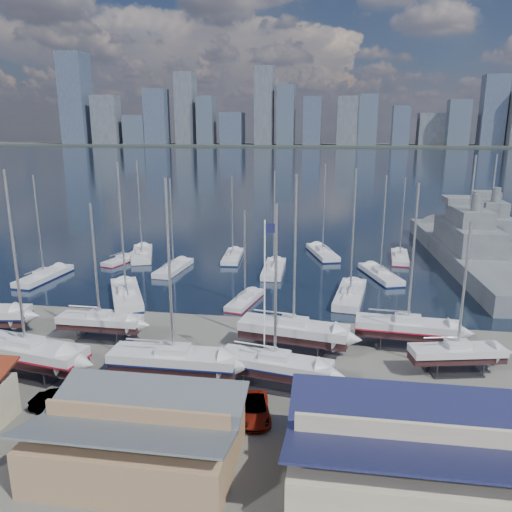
% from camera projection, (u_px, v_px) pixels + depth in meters
% --- Properties ---
extents(ground, '(1400.00, 1400.00, 0.00)m').
position_uv_depth(ground, '(204.00, 355.00, 46.56)').
color(ground, '#605E59').
rests_on(ground, ground).
extents(water, '(1400.00, 600.00, 0.40)m').
position_uv_depth(water, '(317.00, 160.00, 343.45)').
color(water, '#19253B').
rests_on(water, ground).
extents(far_shore, '(1400.00, 80.00, 2.20)m').
position_uv_depth(far_shore, '(325.00, 145.00, 592.12)').
color(far_shore, '#2D332D').
rests_on(far_shore, ground).
extents(skyline, '(639.14, 43.80, 107.69)m').
position_uv_depth(skyline, '(319.00, 112.00, 577.88)').
color(skyline, '#475166').
rests_on(skyline, far_shore).
extents(shed_grey, '(12.60, 8.40, 4.17)m').
position_uv_depth(shed_grey, '(138.00, 435.00, 30.71)').
color(shed_grey, '#8C6B4C').
rests_on(shed_grey, ground).
extents(shed_blue, '(13.65, 9.45, 4.71)m').
position_uv_depth(shed_blue, '(406.00, 457.00, 28.29)').
color(shed_blue, '#BFB293').
rests_on(shed_blue, ground).
extents(sailboat_cradle_1, '(11.24, 4.95, 17.45)m').
position_uv_depth(sailboat_cradle_1, '(27.00, 352.00, 42.10)').
color(sailboat_cradle_1, '#2D2D33').
rests_on(sailboat_cradle_1, ground).
extents(sailboat_cradle_2, '(8.35, 2.43, 13.77)m').
position_uv_depth(sailboat_cradle_2, '(100.00, 321.00, 49.36)').
color(sailboat_cradle_2, '#2D2D33').
rests_on(sailboat_cradle_2, ground).
extents(sailboat_cradle_3, '(10.55, 3.00, 16.95)m').
position_uv_depth(sailboat_cradle_3, '(174.00, 360.00, 40.73)').
color(sailboat_cradle_3, '#2D2D33').
rests_on(sailboat_cradle_3, ground).
extents(sailboat_cradle_4, '(10.57, 4.55, 16.65)m').
position_uv_depth(sailboat_cradle_4, '(293.00, 331.00, 46.73)').
color(sailboat_cradle_4, '#2D2D33').
rests_on(sailboat_cradle_4, ground).
extents(sailboat_cradle_5, '(9.62, 4.31, 15.10)m').
position_uv_depth(sailboat_cradle_5, '(275.00, 365.00, 40.10)').
color(sailboat_cradle_5, '#2D2D33').
rests_on(sailboat_cradle_5, ground).
extents(sailboat_cradle_6, '(9.95, 3.44, 15.82)m').
position_uv_depth(sailboat_cradle_6, '(407.00, 328.00, 47.56)').
color(sailboat_cradle_6, '#2D2D33').
rests_on(sailboat_cradle_6, ground).
extents(sailboat_cradle_7, '(8.25, 3.86, 13.22)m').
position_uv_depth(sailboat_cradle_7, '(457.00, 353.00, 42.53)').
color(sailboat_cradle_7, '#2D2D33').
rests_on(sailboat_cradle_7, ground).
extents(sailboat_moored_0, '(3.68, 10.36, 15.19)m').
position_uv_depth(sailboat_moored_0, '(44.00, 277.00, 69.62)').
color(sailboat_moored_0, black).
rests_on(sailboat_moored_0, water).
extents(sailboat_moored_1, '(4.36, 8.31, 11.97)m').
position_uv_depth(sailboat_moored_1, '(123.00, 260.00, 78.85)').
color(sailboat_moored_1, black).
rests_on(sailboat_moored_1, water).
extents(sailboat_moored_2, '(6.46, 11.27, 16.42)m').
position_uv_depth(sailboat_moored_2, '(142.00, 255.00, 81.66)').
color(sailboat_moored_2, black).
rests_on(sailboat_moored_2, water).
extents(sailboat_moored_3, '(8.21, 11.97, 17.56)m').
position_uv_depth(sailboat_moored_3, '(126.00, 297.00, 61.69)').
color(sailboat_moored_3, black).
rests_on(sailboat_moored_3, water).
extents(sailboat_moored_4, '(3.56, 9.68, 14.29)m').
position_uv_depth(sailboat_moored_4, '(174.00, 269.00, 73.82)').
color(sailboat_moored_4, black).
rests_on(sailboat_moored_4, water).
extents(sailboat_moored_5, '(3.32, 9.59, 14.09)m').
position_uv_depth(sailboat_moored_5, '(233.00, 258.00, 80.30)').
color(sailboat_moored_5, black).
rests_on(sailboat_moored_5, water).
extents(sailboat_moored_6, '(3.79, 8.22, 11.87)m').
position_uv_depth(sailboat_moored_6, '(245.00, 301.00, 60.23)').
color(sailboat_moored_6, black).
rests_on(sailboat_moored_6, water).
extents(sailboat_moored_7, '(3.14, 10.32, 15.48)m').
position_uv_depth(sailboat_moored_7, '(274.00, 270.00, 73.15)').
color(sailboat_moored_7, black).
rests_on(sailboat_moored_7, water).
extents(sailboat_moored_8, '(5.99, 10.99, 15.83)m').
position_uv_depth(sailboat_moored_8, '(322.00, 254.00, 82.76)').
color(sailboat_moored_8, black).
rests_on(sailboat_moored_8, water).
extents(sailboat_moored_9, '(4.55, 11.40, 16.74)m').
position_uv_depth(sailboat_moored_9, '(350.00, 296.00, 61.74)').
color(sailboat_moored_9, black).
rests_on(sailboat_moored_9, water).
extents(sailboat_moored_10, '(5.91, 10.45, 15.06)m').
position_uv_depth(sailboat_moored_10, '(380.00, 276.00, 70.48)').
color(sailboat_moored_10, black).
rests_on(sailboat_moored_10, water).
extents(sailboat_moored_11, '(3.37, 9.42, 13.81)m').
position_uv_depth(sailboat_moored_11, '(400.00, 258.00, 79.98)').
color(sailboat_moored_11, black).
rests_on(sailboat_moored_11, water).
extents(naval_ship_east, '(9.95, 48.91, 18.37)m').
position_uv_depth(naval_ship_east, '(465.00, 253.00, 78.02)').
color(naval_ship_east, slate).
rests_on(naval_ship_east, water).
extents(naval_ship_west, '(7.14, 41.06, 17.69)m').
position_uv_depth(naval_ship_west, '(487.00, 237.00, 89.20)').
color(naval_ship_west, slate).
rests_on(naval_ship_west, water).
extents(car_a, '(2.27, 4.77, 1.57)m').
position_uv_depth(car_a, '(71.00, 411.00, 35.77)').
color(car_a, gray).
rests_on(car_a, ground).
extents(car_b, '(4.49, 1.65, 1.47)m').
position_uv_depth(car_b, '(61.00, 403.00, 37.03)').
color(car_b, gray).
rests_on(car_b, ground).
extents(car_c, '(3.19, 5.18, 1.34)m').
position_uv_depth(car_c, '(254.00, 409.00, 36.27)').
color(car_c, gray).
rests_on(car_c, ground).
extents(car_d, '(3.27, 4.74, 1.27)m').
position_uv_depth(car_d, '(217.00, 419.00, 35.09)').
color(car_d, gray).
rests_on(car_d, ground).
extents(flagpole, '(1.18, 0.12, 13.39)m').
position_uv_depth(flagpole, '(266.00, 286.00, 41.23)').
color(flagpole, white).
rests_on(flagpole, ground).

